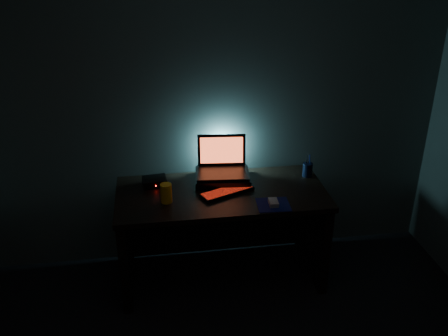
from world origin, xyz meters
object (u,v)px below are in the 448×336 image
object	(u,v)px
mouse	(273,203)
laptop	(222,164)
pen_cup	(308,170)
juice_glass	(166,193)
router	(155,182)
keyboard	(227,192)

from	to	relation	value
mouse	laptop	bearing A→B (deg)	125.45
mouse	pen_cup	world-z (taller)	pen_cup
laptop	pen_cup	size ratio (longest dim) A/B	3.81
pen_cup	juice_glass	bearing A→B (deg)	-167.28
router	juice_glass	bearing A→B (deg)	-79.70
mouse	router	bearing A→B (deg)	155.69
mouse	pen_cup	bearing A→B (deg)	50.97
laptop	mouse	size ratio (longest dim) A/B	4.08
pen_cup	juice_glass	distance (m)	1.10
mouse	router	distance (m)	0.89
juice_glass	router	size ratio (longest dim) A/B	0.74
laptop	juice_glass	xyz separation A→B (m)	(-0.43, -0.30, -0.05)
keyboard	router	bearing A→B (deg)	135.18
keyboard	router	xyz separation A→B (m)	(-0.51, 0.20, 0.02)
keyboard	laptop	bearing A→B (deg)	66.70
laptop	pen_cup	xyz separation A→B (m)	(0.64, -0.06, -0.07)
keyboard	pen_cup	xyz separation A→B (m)	(0.65, 0.18, 0.04)
keyboard	pen_cup	size ratio (longest dim) A/B	3.85
juice_glass	laptop	bearing A→B (deg)	35.19
mouse	keyboard	bearing A→B (deg)	146.63
laptop	keyboard	size ratio (longest dim) A/B	0.99
juice_glass	keyboard	bearing A→B (deg)	8.20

